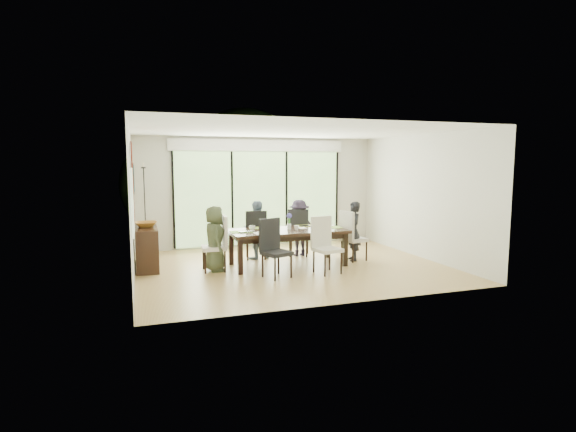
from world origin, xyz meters
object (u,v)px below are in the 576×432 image
object	(u,v)px
chair_far_right	(299,232)
laptop	(248,232)
person_far_right	(299,228)
table_top	(288,231)
cup_b	(296,228)
person_right_end	(354,231)
chair_far_left	(256,234)
person_far_left	(256,230)
bowl	(146,224)
person_left_end	(215,239)
cup_a	(252,228)
chair_near_left	(277,248)
cup_c	(322,225)
vase	(289,226)
sideboard	(147,247)
chair_left_end	(214,243)
chair_right_end	(354,235)
chair_near_right	(328,245)

from	to	relation	value
chair_far_right	laptop	world-z (taller)	chair_far_right
chair_far_right	person_far_right	world-z (taller)	person_far_right
table_top	cup_b	size ratio (longest dim) A/B	24.00
person_right_end	cup_b	bearing A→B (deg)	-73.79
chair_far_left	person_far_left	xyz separation A→B (m)	(0.00, -0.02, 0.09)
chair_far_right	bowl	bearing A→B (deg)	27.64
person_left_end	laptop	bearing A→B (deg)	-97.93
cup_a	bowl	world-z (taller)	bowl
chair_far_right	chair_near_left	distance (m)	2.02
person_right_end	cup_b	size ratio (longest dim) A/B	12.90
person_far_right	laptop	xyz separation A→B (m)	(-1.40, -0.93, 0.12)
cup_b	cup_c	xyz separation A→B (m)	(0.65, 0.20, 0.00)
chair_near_left	vase	size ratio (longest dim) A/B	9.17
person_left_end	person_right_end	bearing A→B (deg)	-88.91
laptop	sideboard	world-z (taller)	sideboard
person_left_end	person_right_end	xyz separation A→B (m)	(2.96, 0.00, 0.00)
vase	person_far_left	bearing A→B (deg)	122.66
person_left_end	chair_left_end	bearing A→B (deg)	91.09
vase	cup_b	size ratio (longest dim) A/B	1.20
chair_far_right	bowl	world-z (taller)	chair_far_right
cup_a	cup_b	world-z (taller)	cup_a
person_far_right	bowl	distance (m)	3.28
chair_right_end	cup_a	world-z (taller)	chair_right_end
cup_a	sideboard	xyz separation A→B (m)	(-2.02, 0.61, -0.37)
table_top	bowl	size ratio (longest dim) A/B	5.41
chair_left_end	chair_far_left	world-z (taller)	same
cup_a	vase	bearing A→B (deg)	-7.59
chair_near_left	person_left_end	bearing A→B (deg)	117.50
person_left_end	sideboard	bearing A→B (deg)	59.52
chair_near_right	cup_b	bearing A→B (deg)	102.47
vase	cup_a	world-z (taller)	vase
person_far_left	laptop	world-z (taller)	person_far_left
chair_right_end	chair_near_right	xyz separation A→B (m)	(-1.00, -0.87, 0.00)
person_right_end	laptop	xyz separation A→B (m)	(-2.33, -0.10, 0.12)
chair_far_left	bowl	world-z (taller)	chair_far_left
vase	cup_c	xyz separation A→B (m)	(0.75, 0.05, -0.01)
cup_c	bowl	world-z (taller)	bowl
table_top	cup_c	xyz separation A→B (m)	(0.80, 0.10, 0.08)
chair_far_right	cup_c	xyz separation A→B (m)	(0.25, -0.75, 0.24)
chair_near_right	cup_c	size ratio (longest dim) A/B	8.87
person_right_end	cup_a	xyz separation A→B (m)	(-2.18, 0.15, 0.15)
chair_right_end	cup_c	distance (m)	0.75
chair_near_left	cup_a	bearing A→B (deg)	80.19
chair_far_right	person_far_left	size ratio (longest dim) A/B	0.85
chair_right_end	chair_near_right	size ratio (longest dim) A/B	1.00
chair_near_right	cup_a	xyz separation A→B (m)	(-1.20, 1.02, 0.24)
chair_far_right	cup_b	world-z (taller)	chair_far_right
chair_right_end	chair_far_right	distance (m)	1.27
chair_near_left	bowl	world-z (taller)	chair_near_left
cup_c	bowl	bearing A→B (deg)	170.92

